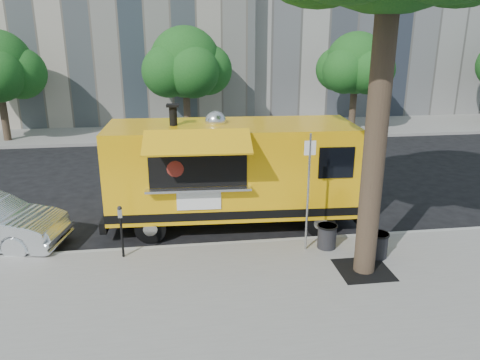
{
  "coord_description": "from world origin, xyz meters",
  "views": [
    {
      "loc": [
        -1.56,
        -12.0,
        5.52
      ],
      "look_at": [
        0.08,
        0.0,
        1.56
      ],
      "focal_mm": 35.0,
      "sensor_mm": 36.0,
      "label": 1
    }
  ],
  "objects_px": {
    "parking_meter": "(121,226)",
    "food_truck": "(230,171)",
    "trash_bin_right": "(378,244)",
    "far_tree_b": "(185,62)",
    "trash_bin_left": "(327,236)",
    "far_tree_c": "(356,63)",
    "sign_post": "(308,186)"
  },
  "relations": [
    {
      "from": "far_tree_b",
      "to": "trash_bin_left",
      "type": "bearing_deg",
      "value": -77.69
    },
    {
      "from": "far_tree_c",
      "to": "sign_post",
      "type": "bearing_deg",
      "value": -114.81
    },
    {
      "from": "sign_post",
      "to": "trash_bin_left",
      "type": "relative_size",
      "value": 4.86
    },
    {
      "from": "far_tree_c",
      "to": "trash_bin_left",
      "type": "xyz_separation_m",
      "value": [
        -5.89,
        -13.94,
        -3.24
      ]
    },
    {
      "from": "parking_meter",
      "to": "trash_bin_left",
      "type": "xyz_separation_m",
      "value": [
        5.11,
        -0.19,
        -0.5
      ]
    },
    {
      "from": "sign_post",
      "to": "trash_bin_left",
      "type": "height_order",
      "value": "sign_post"
    },
    {
      "from": "trash_bin_right",
      "to": "sign_post",
      "type": "bearing_deg",
      "value": 158.4
    },
    {
      "from": "far_tree_c",
      "to": "trash_bin_right",
      "type": "bearing_deg",
      "value": -108.28
    },
    {
      "from": "food_truck",
      "to": "trash_bin_left",
      "type": "height_order",
      "value": "food_truck"
    },
    {
      "from": "far_tree_b",
      "to": "far_tree_c",
      "type": "xyz_separation_m",
      "value": [
        9.0,
        -0.3,
        -0.12
      ]
    },
    {
      "from": "trash_bin_right",
      "to": "trash_bin_left",
      "type": "bearing_deg",
      "value": 148.41
    },
    {
      "from": "parking_meter",
      "to": "food_truck",
      "type": "height_order",
      "value": "food_truck"
    },
    {
      "from": "far_tree_b",
      "to": "sign_post",
      "type": "xyz_separation_m",
      "value": [
        2.55,
        -14.25,
        -1.98
      ]
    },
    {
      "from": "far_tree_b",
      "to": "parking_meter",
      "type": "xyz_separation_m",
      "value": [
        -2.0,
        -14.05,
        -2.85
      ]
    },
    {
      "from": "trash_bin_left",
      "to": "trash_bin_right",
      "type": "distance_m",
      "value": 1.26
    },
    {
      "from": "trash_bin_right",
      "to": "food_truck",
      "type": "bearing_deg",
      "value": 139.99
    },
    {
      "from": "far_tree_b",
      "to": "parking_meter",
      "type": "relative_size",
      "value": 4.12
    },
    {
      "from": "parking_meter",
      "to": "trash_bin_left",
      "type": "distance_m",
      "value": 5.13
    },
    {
      "from": "far_tree_c",
      "to": "food_truck",
      "type": "relative_size",
      "value": 0.72
    },
    {
      "from": "food_truck",
      "to": "trash_bin_right",
      "type": "distance_m",
      "value": 4.46
    },
    {
      "from": "far_tree_c",
      "to": "food_truck",
      "type": "distance_m",
      "value": 14.49
    },
    {
      "from": "sign_post",
      "to": "food_truck",
      "type": "height_order",
      "value": "food_truck"
    },
    {
      "from": "far_tree_c",
      "to": "far_tree_b",
      "type": "bearing_deg",
      "value": 178.09
    },
    {
      "from": "far_tree_c",
      "to": "parking_meter",
      "type": "distance_m",
      "value": 17.82
    },
    {
      "from": "far_tree_c",
      "to": "trash_bin_left",
      "type": "relative_size",
      "value": 8.44
    },
    {
      "from": "food_truck",
      "to": "trash_bin_left",
      "type": "distance_m",
      "value": 3.28
    },
    {
      "from": "parking_meter",
      "to": "trash_bin_left",
      "type": "bearing_deg",
      "value": -2.08
    },
    {
      "from": "sign_post",
      "to": "trash_bin_right",
      "type": "relative_size",
      "value": 4.82
    },
    {
      "from": "far_tree_c",
      "to": "trash_bin_left",
      "type": "bearing_deg",
      "value": -112.92
    },
    {
      "from": "sign_post",
      "to": "parking_meter",
      "type": "relative_size",
      "value": 2.25
    },
    {
      "from": "parking_meter",
      "to": "trash_bin_right",
      "type": "height_order",
      "value": "parking_meter"
    },
    {
      "from": "food_truck",
      "to": "trash_bin_left",
      "type": "bearing_deg",
      "value": -41.03
    }
  ]
}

